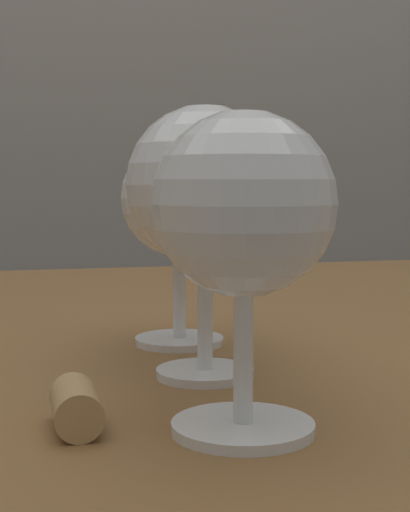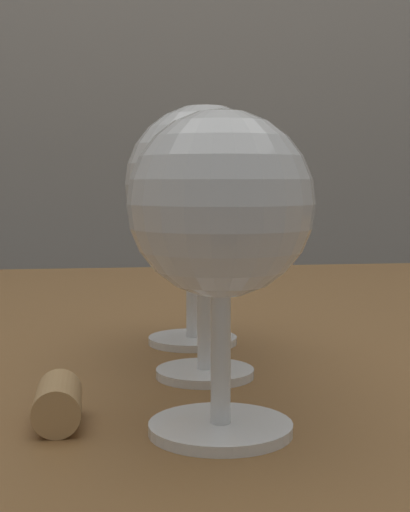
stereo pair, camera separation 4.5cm
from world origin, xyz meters
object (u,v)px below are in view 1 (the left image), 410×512
wine_glass_merlot (179,202)px  cork (76,407)px  wine_glass_amber (244,214)px  wine_glass_pinot (205,188)px

wine_glass_merlot → cork: wine_glass_merlot is taller
wine_glass_merlot → cork: (-0.09, -0.17, -0.09)m
wine_glass_merlot → wine_glass_amber: bearing=-93.5°
wine_glass_merlot → cork: 0.21m
wine_glass_pinot → cork: 0.15m
wine_glass_pinot → cork: wine_glass_pinot is taller
wine_glass_pinot → cork: size_ratio=3.73×
wine_glass_pinot → wine_glass_merlot: bearing=87.2°
wine_glass_pinot → wine_glass_merlot: 0.09m
wine_glass_amber → wine_glass_pinot: bearing=85.8°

